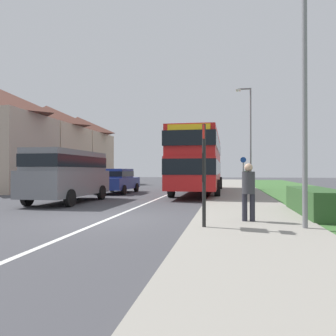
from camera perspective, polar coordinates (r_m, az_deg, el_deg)
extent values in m
plane|color=#424247|center=(9.95, -10.66, -8.98)|extent=(120.00, 120.00, 0.00)
cube|color=silver|center=(17.61, -1.23, -5.25)|extent=(0.14, 60.00, 0.01)
cube|color=gray|center=(15.27, 12.91, -5.77)|extent=(3.20, 68.00, 0.12)
cube|color=#2D5128|center=(11.13, 24.86, -5.71)|extent=(1.10, 3.84, 0.90)
cube|color=red|center=(20.43, 5.54, -0.88)|extent=(2.50, 11.28, 1.65)
cube|color=red|center=(20.48, 5.54, 3.60)|extent=(2.45, 11.06, 1.55)
cube|color=black|center=(20.43, 5.54, 0.05)|extent=(2.52, 11.34, 0.76)
cube|color=black|center=(20.49, 5.54, 3.82)|extent=(2.52, 11.34, 0.72)
cube|color=gold|center=(15.00, 3.72, 7.00)|extent=(2.00, 0.08, 0.44)
cylinder|color=black|center=(24.06, 3.28, -2.78)|extent=(0.30, 1.00, 1.00)
cylinder|color=black|center=(23.88, 9.25, -2.79)|extent=(0.30, 1.00, 1.00)
cylinder|color=black|center=(17.54, 0.60, -3.65)|extent=(0.30, 1.00, 1.00)
cylinder|color=black|center=(17.29, 8.81, -3.69)|extent=(0.30, 1.00, 1.00)
cube|color=slate|center=(15.46, -17.37, -2.51)|extent=(1.95, 5.36, 1.11)
cube|color=slate|center=(15.46, -17.36, 1.23)|extent=(1.72, 4.93, 0.91)
cube|color=black|center=(15.45, -17.36, 1.06)|extent=(1.75, 4.98, 0.51)
cylinder|color=black|center=(17.40, -17.61, -4.11)|extent=(0.20, 0.72, 0.72)
cylinder|color=black|center=(16.59, -11.76, -4.30)|extent=(0.20, 0.72, 0.72)
cylinder|color=black|center=(14.56, -23.79, -4.82)|extent=(0.20, 0.72, 0.72)
cylinder|color=black|center=(13.58, -17.08, -5.15)|extent=(0.20, 0.72, 0.72)
cube|color=navy|center=(21.13, -9.01, -2.68)|extent=(1.80, 4.42, 0.71)
cube|color=navy|center=(20.90, -9.21, -0.94)|extent=(1.58, 2.43, 0.58)
cube|color=black|center=(20.90, -9.21, -1.02)|extent=(1.62, 2.46, 0.32)
cylinder|color=black|center=(22.73, -9.95, -3.41)|extent=(0.20, 0.60, 0.60)
cylinder|color=black|center=(22.18, -5.68, -3.49)|extent=(0.20, 0.60, 0.60)
cylinder|color=black|center=(20.18, -12.67, -3.78)|extent=(0.20, 0.60, 0.60)
cylinder|color=black|center=(19.56, -7.91, -3.90)|extent=(0.20, 0.60, 0.60)
cylinder|color=#23232D|center=(8.89, 13.52, -7.24)|extent=(0.14, 0.14, 0.85)
cylinder|color=#23232D|center=(8.91, 14.81, -7.22)|extent=(0.14, 0.14, 0.85)
cylinder|color=#333338|center=(8.84, 14.15, -2.56)|extent=(0.34, 0.34, 0.60)
sphere|color=tan|center=(8.84, 14.15, 0.10)|extent=(0.22, 0.22, 0.22)
cylinder|color=#23232D|center=(23.89, 13.58, -2.96)|extent=(0.14, 0.14, 0.85)
cylinder|color=#23232D|center=(23.90, 14.06, -2.96)|extent=(0.14, 0.14, 0.85)
cylinder|color=#518C56|center=(23.87, 13.81, -1.22)|extent=(0.34, 0.34, 0.60)
sphere|color=tan|center=(23.87, 13.81, -0.24)|extent=(0.22, 0.22, 0.22)
cylinder|color=black|center=(7.75, 6.44, -1.76)|extent=(0.09, 0.09, 2.60)
cube|color=red|center=(7.81, 6.43, 6.34)|extent=(0.04, 0.44, 0.32)
cube|color=black|center=(7.77, 6.44, 0.09)|extent=(0.06, 0.52, 0.68)
cylinder|color=slate|center=(25.38, 13.28, -1.40)|extent=(0.08, 0.08, 2.10)
cylinder|color=blue|center=(25.39, 13.27, 1.42)|extent=(0.44, 0.03, 0.44)
cylinder|color=slate|center=(8.45, 23.18, 12.99)|extent=(0.12, 0.12, 6.87)
cylinder|color=slate|center=(24.70, 14.52, 5.01)|extent=(0.12, 0.12, 7.64)
cube|color=slate|center=(25.31, 13.46, 13.54)|extent=(0.90, 0.10, 0.10)
cube|color=silver|center=(25.27, 12.41, 13.40)|extent=(0.36, 0.20, 0.14)
cube|color=#C1A88E|center=(30.61, -20.87, 1.89)|extent=(6.09, 5.95, 5.43)
pyramid|color=brown|center=(30.97, -20.85, 8.65)|extent=(6.09, 5.95, 1.87)
cube|color=#C1A88E|center=(35.93, -15.84, 1.54)|extent=(6.09, 5.95, 5.43)
pyramid|color=brown|center=(36.24, -15.82, 7.31)|extent=(6.09, 5.95, 1.87)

